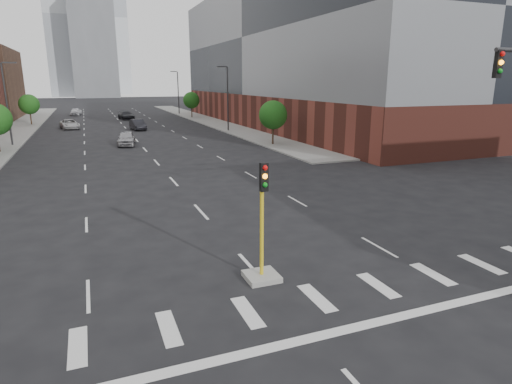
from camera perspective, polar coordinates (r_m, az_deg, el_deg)
sidewalk_left_far at (r=79.30m, az=-28.52°, el=7.78°), size 5.00×92.00×0.15m
sidewalk_right_far at (r=81.35m, az=-6.86°, el=9.56°), size 5.00×92.00×0.15m
building_right_main at (r=73.41m, az=7.41°, el=17.54°), size 24.00×70.00×22.00m
tower_left at (r=226.16m, az=-23.48°, el=20.58°), size 22.00×22.00×70.00m
tower_right at (r=266.90m, az=-19.26°, el=20.94°), size 20.00×20.00×80.00m
tower_mid at (r=205.03m, az=-20.90°, el=17.88°), size 18.00×18.00×44.00m
median_traffic_signal at (r=15.71m, az=0.81°, el=-8.37°), size 1.20×1.20×4.40m
streetlight_right_a at (r=62.39m, az=-3.88°, el=12.66°), size 1.60×0.22×9.07m
streetlight_right_b at (r=96.31m, az=-10.39°, el=13.14°), size 1.60×0.22×9.07m
streetlight_left at (r=55.03m, az=-30.25°, el=10.50°), size 1.60×0.22×9.07m
tree_left_far at (r=79.96m, az=-28.01°, el=10.29°), size 3.20×3.20×4.85m
tree_right_near at (r=48.65m, az=2.29°, el=10.23°), size 3.20×3.20×4.85m
tree_right_far at (r=86.72m, az=-8.62°, el=12.01°), size 3.20×3.20×4.85m
car_near_left at (r=50.81m, az=-16.89°, el=6.85°), size 2.49×4.86×1.58m
car_mid_right at (r=66.60m, az=-15.49°, el=8.65°), size 2.15×4.90×1.57m
car_far_left at (r=71.56m, az=-23.60°, el=8.29°), size 3.19×5.47×1.43m
car_deep_right at (r=85.57m, az=-16.94°, el=9.76°), size 2.98×5.65×1.56m
car_distant at (r=99.15m, az=-22.89°, el=9.84°), size 2.54×4.89×1.59m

